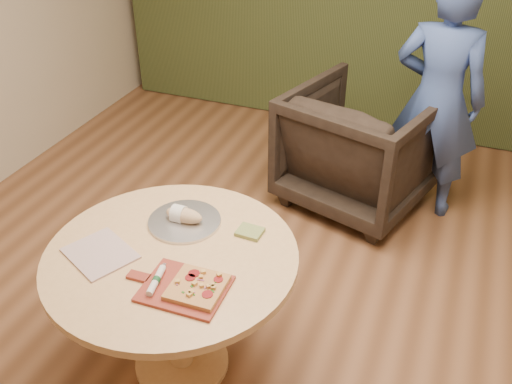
{
  "coord_description": "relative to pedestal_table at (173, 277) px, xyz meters",
  "views": [
    {
      "loc": [
        0.78,
        -1.98,
        2.41
      ],
      "look_at": [
        -0.1,
        0.25,
        0.84
      ],
      "focal_mm": 40.0,
      "sensor_mm": 36.0,
      "label": 1
    }
  ],
  "objects": [
    {
      "name": "bread_roll",
      "position": [
        -0.06,
        0.24,
        0.18
      ],
      "size": [
        0.19,
        0.09,
        0.09
      ],
      "color": "tan",
      "rests_on": "serving_tray"
    },
    {
      "name": "serving_tray",
      "position": [
        -0.05,
        0.24,
        0.15
      ],
      "size": [
        0.36,
        0.36,
        0.02
      ],
      "color": "silver",
      "rests_on": "pedestal_table"
    },
    {
      "name": "flatbread_pizza",
      "position": [
        0.23,
        -0.18,
        0.17
      ],
      "size": [
        0.23,
        0.23,
        0.04
      ],
      "rotation": [
        0.0,
        0.0,
        0.02
      ],
      "color": "tan",
      "rests_on": "pizza_paddle"
    },
    {
      "name": "pedestal_table",
      "position": [
        0.0,
        0.0,
        0.0
      ],
      "size": [
        1.17,
        1.17,
        0.75
      ],
      "rotation": [
        0.0,
        0.0,
        0.16
      ],
      "color": "tan",
      "rests_on": "ground"
    },
    {
      "name": "cutlery_roll",
      "position": [
        0.05,
        -0.21,
        0.17
      ],
      "size": [
        0.06,
        0.2,
        0.03
      ],
      "rotation": [
        0.0,
        0.0,
        0.17
      ],
      "color": "silver",
      "rests_on": "pizza_paddle"
    },
    {
      "name": "room_shell",
      "position": [
        0.32,
        0.24,
        0.79
      ],
      "size": [
        5.04,
        6.04,
        2.84
      ],
      "color": "brown",
      "rests_on": "ground"
    },
    {
      "name": "newspaper",
      "position": [
        -0.3,
        -0.12,
        0.15
      ],
      "size": [
        0.38,
        0.36,
        0.01
      ],
      "primitive_type": "cube",
      "rotation": [
        0.0,
        0.0,
        -0.46
      ],
      "color": "silver",
      "rests_on": "pedestal_table"
    },
    {
      "name": "armchair",
      "position": [
        0.48,
        1.87,
        -0.13
      ],
      "size": [
        1.15,
        1.11,
        0.96
      ],
      "primitive_type": "imported",
      "rotation": [
        0.0,
        0.0,
        2.85
      ],
      "color": "black",
      "rests_on": "ground"
    },
    {
      "name": "person_standing",
      "position": [
        0.94,
        1.97,
        0.23
      ],
      "size": [
        0.65,
        0.46,
        1.69
      ],
      "primitive_type": "imported",
      "rotation": [
        0.0,
        0.0,
        3.06
      ],
      "color": "#364E8F",
      "rests_on": "ground"
    },
    {
      "name": "pizza_paddle",
      "position": [
        0.16,
        -0.19,
        0.15
      ],
      "size": [
        0.45,
        0.29,
        0.01
      ],
      "rotation": [
        0.0,
        0.0,
        0.02
      ],
      "color": "maroon",
      "rests_on": "pedestal_table"
    },
    {
      "name": "green_packet",
      "position": [
        0.28,
        0.27,
        0.15
      ],
      "size": [
        0.12,
        0.11,
        0.02
      ],
      "primitive_type": "cube",
      "rotation": [
        0.0,
        0.0,
        -0.05
      ],
      "color": "#5D6C30",
      "rests_on": "pedestal_table"
    }
  ]
}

